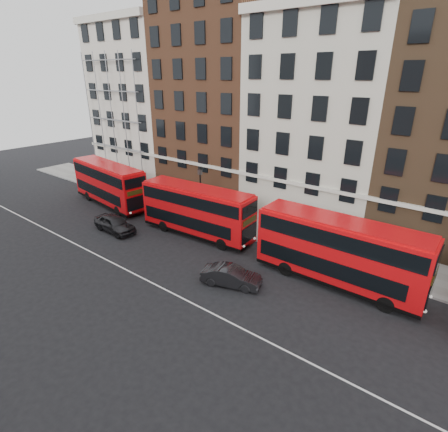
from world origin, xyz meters
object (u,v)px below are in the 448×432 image
Objects in this scene: car_rear at (115,223)px; bus_c at (338,250)px; car_front at (231,276)px; bus_a at (109,183)px; bus_b at (197,210)px.

bus_c is at bearing -76.14° from car_rear.
bus_a is at bearing 57.70° from car_front.
bus_c is (25.55, -0.00, 0.07)m from bus_a.
bus_c is 19.72m from car_rear.
car_rear is at bearing 68.53° from car_front.
bus_c reaches higher than car_rear.
bus_c is 7.43m from car_front.
car_rear is (6.34, -4.10, -1.69)m from bus_a.
bus_b is at bearing 179.99° from bus_c.
car_rear is (-19.20, -4.10, -1.75)m from bus_c.
car_front is (-5.52, -4.61, -1.86)m from bus_c.
bus_c is at bearing -3.50° from bus_b.
car_rear reaches higher than car_front.
car_front is (13.69, -0.51, -0.10)m from car_rear.
bus_a reaches higher than bus_b.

